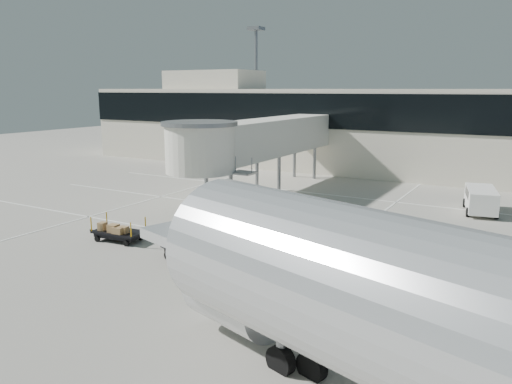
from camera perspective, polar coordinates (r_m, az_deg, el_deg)
ground at (r=25.65m, az=-6.90°, el=-6.62°), size 140.00×140.00×0.00m
lane_markings at (r=33.58m, az=1.73°, el=-2.10°), size 40.00×30.00×0.02m
terminal at (r=51.76m, az=13.00°, el=7.08°), size 64.00×12.11×15.20m
jet_bridge at (r=36.97m, az=-0.61°, el=5.90°), size 5.70×20.40×6.03m
baggage_tug at (r=29.20m, az=3.75°, el=-3.04°), size 2.81×2.40×1.66m
suitcase_cart at (r=25.11m, az=13.39°, el=-6.15°), size 3.27×1.45×1.27m
box_cart_near at (r=23.86m, az=-7.31°, el=-6.55°), size 3.89×2.43×1.50m
box_cart_far at (r=27.84m, az=-15.27°, el=-4.36°), size 3.42×1.63×1.32m
ground_worker at (r=21.32m, az=-7.08°, el=-8.20°), size 0.66×0.53×1.60m
minivan at (r=36.06m, az=24.30°, el=-0.63°), size 2.53×4.51×1.61m
belt_loader at (r=50.15m, az=-6.33°, el=3.24°), size 3.97×2.17×1.81m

